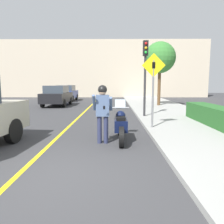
% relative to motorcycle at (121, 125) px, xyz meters
% --- Properties ---
extents(ground_plane, '(80.00, 80.00, 0.00)m').
position_rel_motorcycle_xyz_m(ground_plane, '(-1.56, -2.80, -0.50)').
color(ground_plane, '#38383A').
extents(sidewalk_curb, '(4.40, 44.00, 0.13)m').
position_rel_motorcycle_xyz_m(sidewalk_curb, '(3.24, 1.20, -0.44)').
color(sidewalk_curb, '#9E9E99').
rests_on(sidewalk_curb, ground).
extents(road_center_line, '(0.12, 36.00, 0.01)m').
position_rel_motorcycle_xyz_m(road_center_line, '(-2.16, 3.20, -0.50)').
color(road_center_line, yellow).
rests_on(road_center_line, ground).
extents(building_backdrop, '(28.00, 1.20, 7.64)m').
position_rel_motorcycle_xyz_m(building_backdrop, '(-1.56, 23.20, 3.32)').
color(building_backdrop, beige).
rests_on(building_backdrop, ground).
extents(motorcycle, '(0.62, 2.18, 1.29)m').
position_rel_motorcycle_xyz_m(motorcycle, '(0.00, 0.00, 0.00)').
color(motorcycle, black).
rests_on(motorcycle, ground).
extents(person_biker, '(0.59, 0.49, 1.79)m').
position_rel_motorcycle_xyz_m(person_biker, '(-0.56, -0.35, 0.61)').
color(person_biker, '#282D4C').
rests_on(person_biker, ground).
extents(crossing_sign, '(0.91, 0.08, 2.86)m').
position_rel_motorcycle_xyz_m(crossing_sign, '(1.29, 1.54, 1.34)').
color(crossing_sign, slate).
rests_on(crossing_sign, sidewalk_curb).
extents(traffic_light, '(0.26, 0.30, 3.88)m').
position_rel_motorcycle_xyz_m(traffic_light, '(1.39, 4.53, 2.32)').
color(traffic_light, '#2D2D30').
rests_on(traffic_light, sidewalk_curb).
extents(hedge_row, '(0.90, 5.74, 0.76)m').
position_rel_motorcycle_xyz_m(hedge_row, '(4.04, 1.66, 0.00)').
color(hedge_row, '#286028').
rests_on(hedge_row, sidewalk_curb).
extents(street_tree, '(2.42, 2.42, 4.94)m').
position_rel_motorcycle_xyz_m(street_tree, '(3.36, 10.46, 3.33)').
color(street_tree, brown).
rests_on(street_tree, sidewalk_curb).
extents(parked_car_black, '(1.88, 4.20, 1.68)m').
position_rel_motorcycle_xyz_m(parked_car_black, '(-4.94, 11.10, 0.36)').
color(parked_car_black, black).
rests_on(parked_car_black, ground).
extents(parked_car_blue, '(1.88, 4.20, 1.68)m').
position_rel_motorcycle_xyz_m(parked_car_blue, '(-5.32, 16.57, 0.36)').
color(parked_car_blue, black).
rests_on(parked_car_blue, ground).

